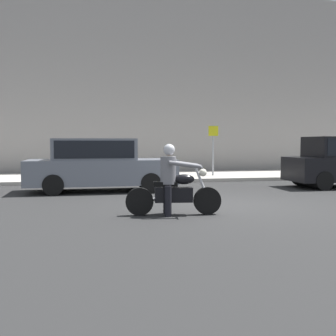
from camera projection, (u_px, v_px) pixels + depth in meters
ground_plane at (225, 204)px, 10.44m from camera, size 80.00×80.00×0.00m
sidewalk_slab at (166, 176)px, 18.26m from camera, size 40.00×4.40×0.14m
building_facade at (154, 84)px, 21.31m from camera, size 40.00×1.40×9.37m
motorcycle_with_rider_gray at (173, 186)px, 8.89m from camera, size 2.11×0.71×1.56m
parked_sedan_slate_gray at (99, 164)px, 13.20m from camera, size 4.78×1.82×1.72m
street_sign_post at (213, 145)px, 17.91m from camera, size 0.44×0.08×2.22m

